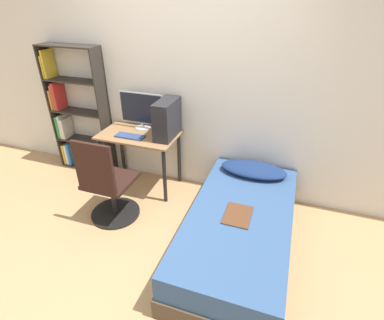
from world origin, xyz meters
name	(u,v)px	position (x,y,z in m)	size (l,w,h in m)	color
ground_plane	(134,260)	(0.00, 0.00, 0.00)	(14.00, 14.00, 0.00)	tan
wall_back	(186,88)	(0.00, 1.48, 1.25)	(8.00, 0.05, 2.50)	silver
desk	(140,143)	(-0.50, 1.18, 0.60)	(0.94, 0.56, 0.73)	#997047
bookshelf	(72,116)	(-1.58, 1.34, 0.76)	(0.80, 0.24, 1.67)	#2D2823
office_chair	(108,189)	(-0.52, 0.47, 0.39)	(0.54, 0.54, 1.01)	black
bed	(239,230)	(0.90, 0.50, 0.22)	(0.95, 1.92, 0.44)	#4C3D2D
pillow	(254,169)	(0.90, 1.20, 0.50)	(0.73, 0.36, 0.11)	navy
magazine	(238,215)	(0.88, 0.44, 0.45)	(0.24, 0.32, 0.01)	#56331E
monitor	(141,110)	(-0.53, 1.35, 0.97)	(0.56, 0.19, 0.45)	#B7B7BC
keyboard	(130,136)	(-0.56, 1.06, 0.74)	(0.35, 0.13, 0.02)	#33477A
pc_tower	(167,119)	(-0.14, 1.23, 0.95)	(0.19, 0.42, 0.44)	#232328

